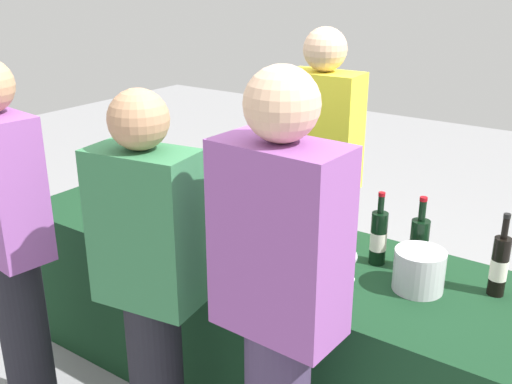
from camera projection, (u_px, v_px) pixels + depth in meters
The scene contains 18 objects.
ground_plane at pixel (256, 379), 3.03m from camera, with size 12.00×12.00×0.00m, color gray.
tasting_table at pixel (256, 314), 2.90m from camera, with size 2.58×0.78×0.77m, color #14381E.
wine_bottle_0 at pixel (164, 185), 3.19m from camera, with size 0.08×0.08×0.29m.
wine_bottle_1 at pixel (200, 191), 3.06m from camera, with size 0.08×0.08×0.33m.
wine_bottle_2 at pixel (224, 196), 3.00m from camera, with size 0.07×0.07×0.33m.
wine_bottle_3 at pixel (320, 220), 2.74m from camera, with size 0.07×0.07×0.31m.
wine_bottle_4 at pixel (341, 223), 2.69m from camera, with size 0.08×0.08×0.32m.
wine_bottle_5 at pixel (378, 237), 2.53m from camera, with size 0.07×0.07×0.32m.
wine_bottle_6 at pixel (419, 245), 2.47m from camera, with size 0.08×0.08×0.33m.
wine_bottle_7 at pixel (499, 265), 2.28m from camera, with size 0.07×0.07×0.34m.
wine_glass_0 at pixel (169, 217), 2.79m from camera, with size 0.07×0.07×0.13m.
wine_glass_1 at pixel (287, 251), 2.44m from camera, with size 0.07×0.07×0.14m.
wine_glass_2 at pixel (348, 258), 2.40m from camera, with size 0.07×0.07×0.14m.
ice_bucket at pixel (419, 270), 2.33m from camera, with size 0.20×0.20×0.17m, color silver.
server_pouring at pixel (320, 172), 3.25m from camera, with size 0.41×0.24×1.69m.
guest_0 at pixel (9, 236), 2.52m from camera, with size 0.41×0.26×1.65m.
guest_1 at pixel (150, 282), 2.22m from camera, with size 0.42×0.27×1.59m.
guest_2 at pixel (279, 306), 1.94m from camera, with size 0.42×0.24×1.71m.
Camera 1 is at (1.44, -2.05, 1.96)m, focal length 41.72 mm.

